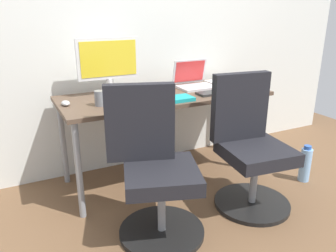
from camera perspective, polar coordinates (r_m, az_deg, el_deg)
name	(u,v)px	position (r m, az deg, el deg)	size (l,w,h in m)	color
ground_plane	(165,176)	(2.91, -0.45, -8.42)	(5.28, 5.28, 0.00)	brown
back_wall	(143,15)	(2.94, -4.19, 18.24)	(4.40, 0.04, 2.60)	silver
desk	(165,102)	(2.67, -0.48, 4.08)	(1.64, 0.65, 0.72)	brown
office_chair_left	(154,170)	(2.07, -2.36, -7.50)	(0.56, 0.56, 0.94)	black
office_chair_right	(250,149)	(2.44, 13.67, -3.74)	(0.54, 0.54, 0.94)	black
water_bottle_on_floor	(305,164)	(2.99, 22.23, -6.00)	(0.09, 0.09, 0.31)	#8CBFF2
desktop_monitor	(109,62)	(2.63, -10.04, 10.62)	(0.48, 0.18, 0.43)	silver
open_laptop	(194,81)	(2.89, 4.42, 7.68)	(0.31, 0.27, 0.22)	silver
keyboard_by_monitor	(135,105)	(2.32, -5.63, 3.58)	(0.34, 0.12, 0.02)	silver
keyboard_by_laptop	(217,92)	(2.69, 8.37, 5.66)	(0.34, 0.12, 0.02)	#2D2D2D
mouse_by_monitor	(66,103)	(2.43, -16.95, 3.73)	(0.06, 0.10, 0.03)	#B7B7B7
mouse_by_laptop	(103,99)	(2.48, -10.96, 4.50)	(0.06, 0.10, 0.03)	#515156
coffee_mug	(149,93)	(2.49, -3.26, 5.63)	(0.08, 0.08, 0.09)	red
pen_cup	(100,98)	(2.36, -11.50, 4.63)	(0.07, 0.07, 0.10)	slate
phone_near_monitor	(154,87)	(2.85, -2.39, 6.54)	(0.07, 0.14, 0.01)	black
notebook	(178,99)	(2.46, 1.66, 4.65)	(0.21, 0.15, 0.03)	teal
paper_pile	(223,83)	(3.06, 9.31, 7.24)	(0.21, 0.30, 0.01)	white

